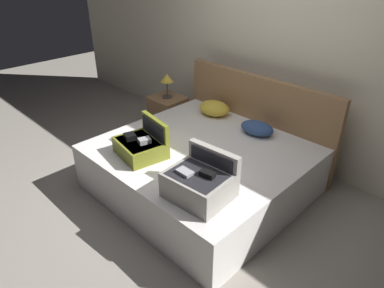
{
  "coord_description": "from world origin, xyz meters",
  "views": [
    {
      "loc": [
        2.07,
        -1.82,
        2.24
      ],
      "look_at": [
        0.0,
        0.26,
        0.6
      ],
      "focal_mm": 32.42,
      "sensor_mm": 36.0,
      "label": 1
    }
  ],
  "objects_px": {
    "bed": "(201,169)",
    "nightstand": "(168,115)",
    "hard_case_large": "(200,182)",
    "table_lamp": "(167,80)",
    "pillow_near_headboard": "(214,108)",
    "pillow_center_head": "(257,128)",
    "hard_case_medium": "(141,145)"
  },
  "relations": [
    {
      "from": "bed",
      "to": "pillow_near_headboard",
      "type": "xyz_separation_m",
      "value": [
        -0.46,
        0.71,
        0.33
      ]
    },
    {
      "from": "table_lamp",
      "to": "hard_case_medium",
      "type": "bearing_deg",
      "value": -51.22
    },
    {
      "from": "bed",
      "to": "table_lamp",
      "type": "distance_m",
      "value": 1.51
    },
    {
      "from": "nightstand",
      "to": "bed",
      "type": "bearing_deg",
      "value": -27.57
    },
    {
      "from": "hard_case_large",
      "to": "nightstand",
      "type": "bearing_deg",
      "value": 140.99
    },
    {
      "from": "hard_case_medium",
      "to": "hard_case_large",
      "type": "bearing_deg",
      "value": 4.72
    },
    {
      "from": "table_lamp",
      "to": "bed",
      "type": "bearing_deg",
      "value": -27.57
    },
    {
      "from": "bed",
      "to": "pillow_near_headboard",
      "type": "bearing_deg",
      "value": 122.92
    },
    {
      "from": "hard_case_large",
      "to": "table_lamp",
      "type": "height_order",
      "value": "hard_case_large"
    },
    {
      "from": "bed",
      "to": "nightstand",
      "type": "xyz_separation_m",
      "value": [
        -1.25,
        0.66,
        0.01
      ]
    },
    {
      "from": "hard_case_large",
      "to": "hard_case_medium",
      "type": "height_order",
      "value": "hard_case_large"
    },
    {
      "from": "pillow_near_headboard",
      "to": "table_lamp",
      "type": "bearing_deg",
      "value": -176.27
    },
    {
      "from": "hard_case_medium",
      "to": "table_lamp",
      "type": "bearing_deg",
      "value": 138.84
    },
    {
      "from": "nightstand",
      "to": "table_lamp",
      "type": "xyz_separation_m",
      "value": [
        0.0,
        0.0,
        0.51
      ]
    },
    {
      "from": "bed",
      "to": "hard_case_medium",
      "type": "bearing_deg",
      "value": -123.3
    },
    {
      "from": "nightstand",
      "to": "table_lamp",
      "type": "bearing_deg",
      "value": 0.0
    },
    {
      "from": "hard_case_medium",
      "to": "pillow_near_headboard",
      "type": "bearing_deg",
      "value": 106.22
    },
    {
      "from": "hard_case_medium",
      "to": "pillow_near_headboard",
      "type": "distance_m",
      "value": 1.21
    },
    {
      "from": "hard_case_large",
      "to": "pillow_near_headboard",
      "type": "height_order",
      "value": "hard_case_large"
    },
    {
      "from": "pillow_center_head",
      "to": "table_lamp",
      "type": "bearing_deg",
      "value": 179.69
    },
    {
      "from": "hard_case_medium",
      "to": "pillow_near_headboard",
      "type": "height_order",
      "value": "hard_case_medium"
    },
    {
      "from": "nightstand",
      "to": "pillow_near_headboard",
      "type": "bearing_deg",
      "value": 3.73
    },
    {
      "from": "pillow_center_head",
      "to": "nightstand",
      "type": "bearing_deg",
      "value": 179.69
    },
    {
      "from": "pillow_near_headboard",
      "to": "pillow_center_head",
      "type": "height_order",
      "value": "pillow_near_headboard"
    },
    {
      "from": "bed",
      "to": "hard_case_large",
      "type": "relative_size",
      "value": 3.76
    },
    {
      "from": "pillow_center_head",
      "to": "hard_case_medium",
      "type": "bearing_deg",
      "value": -115.15
    },
    {
      "from": "nightstand",
      "to": "hard_case_large",
      "type": "bearing_deg",
      "value": -34.7
    },
    {
      "from": "hard_case_large",
      "to": "pillow_center_head",
      "type": "relative_size",
      "value": 1.39
    },
    {
      "from": "hard_case_medium",
      "to": "pillow_center_head",
      "type": "xyz_separation_m",
      "value": [
        0.54,
        1.15,
        -0.03
      ]
    },
    {
      "from": "bed",
      "to": "hard_case_medium",
      "type": "height_order",
      "value": "hard_case_medium"
    },
    {
      "from": "hard_case_medium",
      "to": "table_lamp",
      "type": "height_order",
      "value": "hard_case_medium"
    },
    {
      "from": "hard_case_large",
      "to": "hard_case_medium",
      "type": "relative_size",
      "value": 1.0
    }
  ]
}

